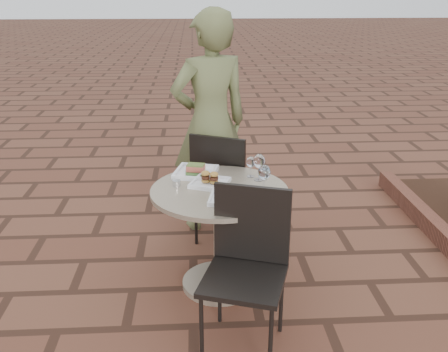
{
  "coord_description": "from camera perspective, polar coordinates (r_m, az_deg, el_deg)",
  "views": [
    {
      "loc": [
        -0.38,
        -2.97,
        1.97
      ],
      "look_at": [
        -0.2,
        0.03,
        0.82
      ],
      "focal_mm": 40.0,
      "sensor_mm": 36.0,
      "label": 1
    }
  ],
  "objects": [
    {
      "name": "cafe_table",
      "position": [
        3.35,
        -0.51,
        -5.39
      ],
      "size": [
        0.9,
        0.9,
        0.73
      ],
      "color": "gray",
      "rests_on": "ground"
    },
    {
      "name": "plate_salmon",
      "position": [
        3.49,
        -3.25,
        0.52
      ],
      "size": [
        0.34,
        0.34,
        0.08
      ],
      "rotation": [
        0.0,
        0.0,
        -0.25
      ],
      "color": "white",
      "rests_on": "cafe_table"
    },
    {
      "name": "chair_near",
      "position": [
        2.84,
        2.72,
        -9.08
      ],
      "size": [
        0.55,
        0.55,
        0.93
      ],
      "rotation": [
        0.0,
        0.0,
        -0.31
      ],
      "color": "black",
      "rests_on": "ground"
    },
    {
      "name": "plate_sliders",
      "position": [
        3.31,
        -1.63,
        -0.56
      ],
      "size": [
        0.3,
        0.3,
        0.15
      ],
      "rotation": [
        0.0,
        0.0,
        -0.37
      ],
      "color": "white",
      "rests_on": "cafe_table"
    },
    {
      "name": "ground",
      "position": [
        3.58,
        3.33,
        -12.44
      ],
      "size": [
        60.0,
        60.0,
        0.0
      ],
      "primitive_type": "plane",
      "color": "brown",
      "rests_on": "ground"
    },
    {
      "name": "wine_glass_mid",
      "position": [
        3.42,
        3.09,
        1.55
      ],
      "size": [
        0.06,
        0.06,
        0.15
      ],
      "color": "white",
      "rests_on": "cafe_table"
    },
    {
      "name": "wine_glass_far",
      "position": [
        3.36,
        4.03,
        1.64
      ],
      "size": [
        0.08,
        0.08,
        0.19
      ],
      "color": "white",
      "rests_on": "cafe_table"
    },
    {
      "name": "wine_glass_right",
      "position": [
        3.15,
        4.62,
        0.31
      ],
      "size": [
        0.08,
        0.08,
        0.19
      ],
      "color": "white",
      "rests_on": "cafe_table"
    },
    {
      "name": "steel_ramekin",
      "position": [
        3.3,
        -5.43,
        -0.83
      ],
      "size": [
        0.06,
        0.06,
        0.04
      ],
      "primitive_type": "cylinder",
      "rotation": [
        0.0,
        0.0,
        0.12
      ],
      "color": "silver",
      "rests_on": "cafe_table"
    },
    {
      "name": "plate_tuna",
      "position": [
        3.07,
        0.46,
        -2.58
      ],
      "size": [
        0.27,
        0.27,
        0.03
      ],
      "rotation": [
        0.0,
        0.0,
        -0.19
      ],
      "color": "white",
      "rests_on": "cafe_table"
    },
    {
      "name": "cutlery_set",
      "position": [
        3.14,
        4.84,
        -2.36
      ],
      "size": [
        0.14,
        0.24,
        0.0
      ],
      "primitive_type": null,
      "rotation": [
        0.0,
        0.0,
        -0.2
      ],
      "color": "silver",
      "rests_on": "cafe_table"
    },
    {
      "name": "diner",
      "position": [
        4.11,
        -1.59,
        6.02
      ],
      "size": [
        0.77,
        0.64,
        1.82
      ],
      "primitive_type": "imported",
      "rotation": [
        0.0,
        0.0,
        3.49
      ],
      "color": "brown",
      "rests_on": "ground"
    },
    {
      "name": "chair_far",
      "position": [
        3.89,
        -0.19,
        -0.47
      ],
      "size": [
        0.58,
        0.58,
        0.93
      ],
      "rotation": [
        0.0,
        0.0,
        2.71
      ],
      "color": "black",
      "rests_on": "ground"
    }
  ]
}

